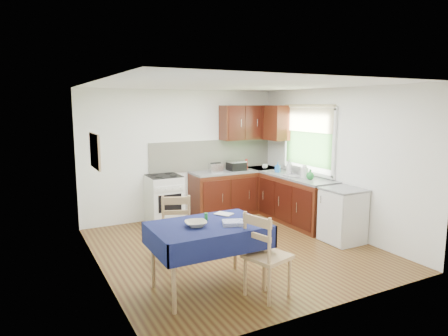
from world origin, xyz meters
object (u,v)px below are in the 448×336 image
sandwich_press (236,165)px  dish_rack (297,175)px  toaster (216,168)px  dining_table (208,233)px  chair_far (177,225)px  kettle (304,172)px  chair_near (265,253)px

sandwich_press → dish_rack: bearing=-83.2°
dish_rack → toaster: bearing=133.0°
dining_table → dish_rack: (2.65, 1.72, 0.21)m
chair_far → toaster: (1.50, 1.76, 0.47)m
dish_rack → chair_far: bearing=-169.8°
toaster → kettle: bearing=-50.6°
chair_far → chair_near: size_ratio=0.97×
chair_near → dish_rack: bearing=-60.1°
chair_far → kettle: kettle is taller
chair_far → sandwich_press: 2.74m
dining_table → sandwich_press: sandwich_press is taller
chair_near → sandwich_press: 3.67m
chair_near → kettle: 2.99m
chair_near → dish_rack: size_ratio=2.44×
toaster → dish_rack: (1.16, -1.05, -0.07)m
chair_near → toaster: 3.44m
toaster → sandwich_press: size_ratio=0.78×
dish_rack → kettle: size_ratio=1.74×
chair_far → sandwich_press: bearing=-115.0°
dining_table → toaster: toaster is taller
toaster → chair_far: bearing=-133.9°
toaster → kettle: (1.17, -1.26, 0.01)m
sandwich_press → dish_rack: 1.29m
kettle → toaster: bearing=132.8°
dining_table → toaster: (1.49, 2.78, 0.28)m
dish_rack → kettle: 0.23m
dining_table → chair_near: bearing=-50.7°
dining_table → sandwich_press: size_ratio=4.02×
dining_table → chair_near: size_ratio=1.33×
dining_table → chair_far: 1.04m
dining_table → toaster: 3.17m
kettle → dish_rack: bearing=93.4°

